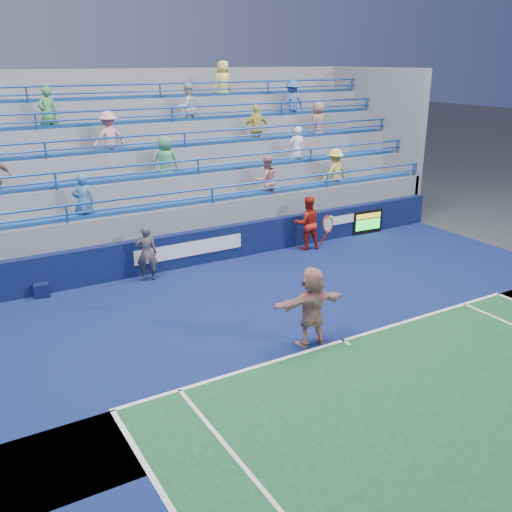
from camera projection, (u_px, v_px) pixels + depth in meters
ground at (343, 341)px, 13.20m from camera, size 120.00×120.00×0.00m
sponsor_wall at (216, 244)px, 18.31m from camera, size 18.00×0.32×1.10m
bleacher_stand at (170, 191)px, 21.05m from camera, size 18.00×5.60×6.13m
serve_speed_board at (367, 222)px, 21.16m from camera, size 1.28×0.22×0.88m
judge_chair at (41, 289)px, 15.61m from camera, size 0.46×0.47×0.70m
tennis_player at (312, 306)px, 12.78m from camera, size 1.78×0.72×3.00m
line_judge at (147, 253)px, 16.56m from camera, size 0.70×0.56×1.68m
ball_girl at (307, 223)px, 19.31m from camera, size 1.05×0.92×1.84m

